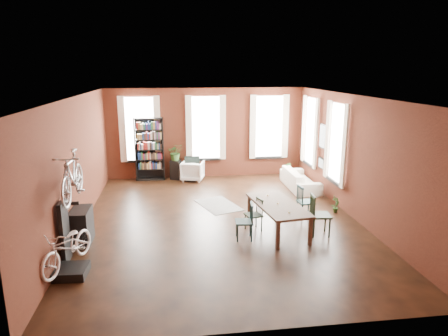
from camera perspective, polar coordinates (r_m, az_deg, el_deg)
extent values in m
plane|color=black|center=(10.44, -0.42, -7.61)|extent=(9.00, 9.00, 0.00)
cube|color=silver|center=(9.73, -0.45, 10.19)|extent=(7.00, 9.00, 0.04)
cube|color=#431A10|center=(14.36, -2.63, 5.00)|extent=(7.00, 0.04, 3.20)
cube|color=#431A10|center=(5.73, 5.12, -9.16)|extent=(7.00, 0.04, 3.20)
cube|color=#431A10|center=(10.16, -20.42, 0.34)|extent=(0.04, 9.00, 3.20)
cube|color=#431A10|center=(10.94, 18.08, 1.46)|extent=(0.04, 9.00, 3.20)
cube|color=white|center=(14.30, -11.89, 5.48)|extent=(1.00, 0.04, 2.20)
cube|color=beige|center=(14.23, -11.91, 5.44)|extent=(1.40, 0.06, 2.30)
cube|color=white|center=(14.30, -2.63, 5.77)|extent=(1.00, 0.04, 2.20)
cube|color=beige|center=(14.23, -2.60, 5.73)|extent=(1.40, 0.06, 2.30)
cube|color=white|center=(14.67, 6.41, 5.91)|extent=(1.00, 0.04, 2.20)
cube|color=beige|center=(14.60, 6.47, 5.87)|extent=(1.40, 0.06, 2.30)
cube|color=white|center=(11.79, 15.97, 3.46)|extent=(0.04, 1.00, 2.20)
cube|color=beige|center=(11.76, 15.65, 3.46)|extent=(0.06, 1.40, 2.30)
cube|color=white|center=(13.80, 12.40, 5.16)|extent=(0.04, 1.00, 2.20)
cube|color=beige|center=(13.78, 12.12, 5.16)|extent=(0.06, 1.40, 2.30)
cube|color=black|center=(12.78, 14.00, 4.38)|extent=(0.04, 0.55, 0.75)
cube|color=black|center=(12.95, 13.78, 0.67)|extent=(0.04, 0.45, 0.35)
cube|color=brown|center=(9.80, 7.62, -7.04)|extent=(1.22, 2.16, 0.70)
cube|color=#193637|center=(9.27, 2.88, -7.65)|extent=(0.43, 0.43, 0.86)
cube|color=black|center=(9.78, 4.24, -6.69)|extent=(0.45, 0.45, 0.80)
cube|color=black|center=(9.74, 13.58, -6.55)|extent=(0.50, 0.50, 0.99)
cube|color=#1C3E3E|center=(10.76, 11.60, -4.76)|extent=(0.45, 0.45, 0.87)
cube|color=black|center=(14.23, -10.60, 2.64)|extent=(1.00, 0.32, 2.20)
imported|color=white|center=(14.11, -4.51, -0.27)|extent=(0.89, 0.86, 0.75)
imported|color=beige|center=(13.36, 10.85, -1.16)|extent=(0.61, 2.08, 0.81)
cube|color=black|center=(11.62, -0.83, -5.31)|extent=(1.36, 1.69, 0.01)
cube|color=black|center=(8.39, -20.94, -13.64)|extent=(0.61, 0.61, 0.17)
cube|color=black|center=(8.75, -21.81, -8.48)|extent=(0.16, 0.60, 1.30)
cube|color=black|center=(9.62, -19.69, -7.84)|extent=(0.40, 0.80, 0.80)
cube|color=black|center=(14.37, -6.91, -0.21)|extent=(0.43, 0.43, 0.68)
imported|color=#2D5421|center=(14.42, 8.85, -1.06)|extent=(0.48, 0.68, 0.28)
imported|color=#305A24|center=(11.43, 15.61, -5.75)|extent=(0.47, 0.52, 0.17)
imported|color=silver|center=(8.07, -21.67, -7.98)|extent=(0.80, 0.97, 1.58)
imported|color=#A5A8AD|center=(8.26, -21.05, 1.07)|extent=(0.47, 1.00, 1.66)
imported|color=#315B24|center=(14.21, -6.93, 2.00)|extent=(0.60, 0.66, 0.46)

